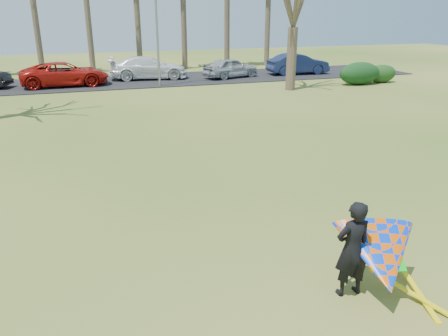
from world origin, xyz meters
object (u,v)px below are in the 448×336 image
object	(u,v)px
streetlight	(159,19)
car_5	(298,64)
car_3	(148,68)
kite_flyer	(377,255)
car_4	(231,68)
car_2	(65,74)

from	to	relation	value
streetlight	car_5	xyz separation A→B (m)	(11.68, 2.34, -3.58)
car_3	kite_flyer	bearing A→B (deg)	-174.33
car_5	car_3	bearing A→B (deg)	87.49
car_3	car_4	distance (m)	6.29
car_2	kite_flyer	world-z (taller)	kite_flyer
car_2	car_3	distance (m)	6.14
streetlight	car_2	world-z (taller)	streetlight
car_2	kite_flyer	bearing A→B (deg)	-170.21
car_3	car_5	bearing A→B (deg)	-88.83
car_4	kite_flyer	size ratio (longest dim) A/B	1.85
streetlight	car_3	xyz separation A→B (m)	(-0.33, 3.48, -3.56)
streetlight	kite_flyer	size ratio (longest dim) A/B	3.35
car_4	kite_flyer	bearing A→B (deg)	148.94
car_2	streetlight	bearing A→B (deg)	-110.25
car_3	car_4	bearing A→B (deg)	-95.22
car_2	car_5	world-z (taller)	car_5
car_2	car_3	bearing A→B (deg)	-78.83
car_4	kite_flyer	xyz separation A→B (m)	(-6.62, -26.81, 0.04)
streetlight	car_3	bearing A→B (deg)	95.39
streetlight	car_4	size ratio (longest dim) A/B	1.80
streetlight	car_4	distance (m)	7.21
kite_flyer	car_3	bearing A→B (deg)	89.05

